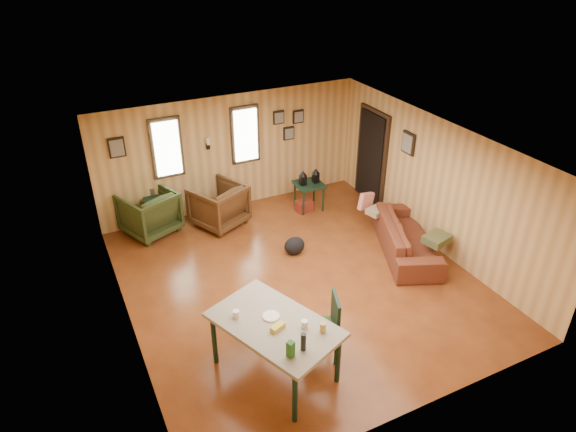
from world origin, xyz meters
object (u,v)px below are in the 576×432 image
Objects in this scene: sofa at (407,232)px; end_table at (160,203)px; dining_table at (275,328)px; recliner_brown at (219,203)px; recliner_green at (149,211)px; side_table at (309,182)px.

end_table is at bearing 74.18° from sofa.
dining_table is at bearing -85.46° from end_table.
recliner_brown is 4.11m from dining_table.
dining_table is (0.37, -4.64, 0.35)m from end_table.
recliner_green is (-4.02, 2.74, 0.06)m from sofa.
side_table is at bearing 148.95° from recliner_brown.
sofa is 4.81m from end_table.
recliner_green reaches higher than side_table.
recliner_brown is 1.18m from end_table.
sofa is 3.66m from recliner_brown.
end_table is 4.67m from dining_table.
sofa is at bearing 122.82° from recliner_green.
recliner_green is 0.41m from end_table.
sofa is at bearing 113.14° from recliner_brown.
end_table is (-1.02, 0.59, -0.05)m from recliner_brown.
recliner_green is at bearing -38.01° from recliner_brown.
dining_table is at bearing -123.67° from side_table.
recliner_green reaches higher than recliner_brown.
side_table is 0.47× the size of dining_table.
recliner_brown reaches higher than sofa.
recliner_brown is at bearing 71.33° from sofa.
recliner_green is at bearing 78.92° from sofa.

